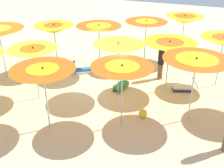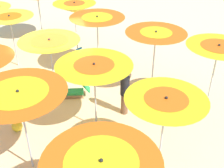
# 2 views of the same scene
# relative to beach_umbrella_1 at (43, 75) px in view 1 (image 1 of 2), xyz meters

# --- Properties ---
(ground) EXTENTS (40.10, 40.10, 0.04)m
(ground) POSITION_rel_beach_umbrella_1_xyz_m (-0.88, -3.25, -2.15)
(ground) COLOR beige
(beach_umbrella_1) EXTENTS (2.13, 2.13, 2.40)m
(beach_umbrella_1) POSITION_rel_beach_umbrella_1_xyz_m (0.00, 0.00, 0.00)
(beach_umbrella_1) COLOR #B2B2B7
(beach_umbrella_1) RESTS_ON ground
(beach_umbrella_2) EXTENTS (2.10, 2.10, 2.41)m
(beach_umbrella_2) POSITION_rel_beach_umbrella_1_xyz_m (-2.31, -1.11, 0.07)
(beach_umbrella_2) COLOR #B2B2B7
(beach_umbrella_2) RESTS_ON ground
(beach_umbrella_3) EXTENTS (2.30, 2.30, 2.51)m
(beach_umbrella_3) POSITION_rel_beach_umbrella_1_xyz_m (-4.51, -2.37, 0.11)
(beach_umbrella_3) COLOR #B2B2B7
(beach_umbrella_3) RESTS_ON ground
(beach_umbrella_6) EXTENTS (1.96, 1.96, 2.31)m
(beach_umbrella_6) POSITION_rel_beach_umbrella_1_xyz_m (1.60, -1.69, -0.07)
(beach_umbrella_6) COLOR #B2B2B7
(beach_umbrella_6) RESTS_ON ground
(beach_umbrella_7) EXTENTS (2.03, 2.03, 2.40)m
(beach_umbrella_7) POSITION_rel_beach_umbrella_1_xyz_m (-1.42, -3.18, 0.02)
(beach_umbrella_7) COLOR #B2B2B7
(beach_umbrella_7) RESTS_ON ground
(beach_umbrella_8) EXTENTS (2.23, 2.23, 2.33)m
(beach_umbrella_8) POSITION_rel_beach_umbrella_1_xyz_m (-3.25, -4.35, -0.08)
(beach_umbrella_8) COLOR #B2B2B7
(beach_umbrella_8) RESTS_ON ground
(beach_umbrella_9) EXTENTS (1.96, 1.96, 2.36)m
(beach_umbrella_9) POSITION_rel_beach_umbrella_1_xyz_m (-5.31, -5.69, -0.01)
(beach_umbrella_9) COLOR #B2B2B7
(beach_umbrella_9) RESTS_ON ground
(beach_umbrella_11) EXTENTS (1.91, 1.91, 2.45)m
(beach_umbrella_11) POSITION_rel_beach_umbrella_1_xyz_m (2.34, -4.42, 0.05)
(beach_umbrella_11) COLOR #B2B2B7
(beach_umbrella_11) RESTS_ON ground
(beach_umbrella_12) EXTENTS (2.16, 2.16, 2.47)m
(beach_umbrella_12) POSITION_rel_beach_umbrella_1_xyz_m (0.27, -5.07, 0.12)
(beach_umbrella_12) COLOR #B2B2B7
(beach_umbrella_12) RESTS_ON ground
(beach_umbrella_13) EXTENTS (2.14, 2.14, 2.42)m
(beach_umbrella_13) POSITION_rel_beach_umbrella_1_xyz_m (-1.58, -6.79, 0.08)
(beach_umbrella_13) COLOR #B2B2B7
(beach_umbrella_13) RESTS_ON ground
(beach_umbrella_14) EXTENTS (1.99, 1.99, 2.53)m
(beach_umbrella_14) POSITION_rel_beach_umbrella_1_xyz_m (-3.28, -8.17, 0.14)
(beach_umbrella_14) COLOR #B2B2B7
(beach_umbrella_14) RESTS_ON ground
(lounger_1) EXTENTS (0.53, 1.19, 0.58)m
(lounger_1) POSITION_rel_beach_umbrella_1_xyz_m (-1.37, -3.83, -1.93)
(lounger_1) COLOR olive
(lounger_1) RESTS_ON ground
(lounger_2) EXTENTS (1.22, 0.99, 0.68)m
(lounger_2) POSITION_rel_beach_umbrella_1_xyz_m (1.01, -4.62, -1.92)
(lounger_2) COLOR silver
(lounger_2) RESTS_ON ground
(lounger_3) EXTENTS (1.13, 0.67, 0.63)m
(lounger_3) POSITION_rel_beach_umbrella_1_xyz_m (-4.03, -4.57, -1.92)
(lounger_3) COLOR #333338
(lounger_3) RESTS_ON ground
(beachgoer_1) EXTENTS (0.30, 0.30, 1.64)m
(beachgoer_1) POSITION_rel_beach_umbrella_1_xyz_m (-2.75, -5.41, -1.27)
(beachgoer_1) COLOR brown
(beachgoer_1) RESTS_ON ground
(beach_ball) EXTENTS (0.34, 0.34, 0.34)m
(beach_ball) POSITION_rel_beach_umbrella_1_xyz_m (-2.89, -1.88, -1.96)
(beach_ball) COLOR yellow
(beach_ball) RESTS_ON ground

